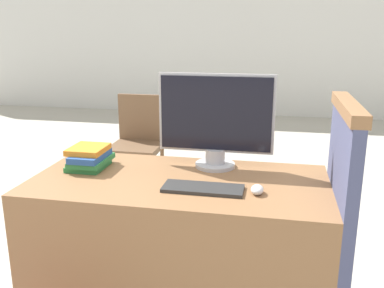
{
  "coord_description": "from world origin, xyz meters",
  "views": [
    {
      "loc": [
        0.45,
        -1.54,
        1.46
      ],
      "look_at": [
        0.07,
        0.32,
        0.94
      ],
      "focal_mm": 40.0,
      "sensor_mm": 36.0,
      "label": 1
    }
  ],
  "objects_px": {
    "book_stack": "(90,158)",
    "far_chair": "(138,138)",
    "mouse": "(257,190)",
    "monitor": "(216,121)",
    "keyboard": "(203,188)"
  },
  "relations": [
    {
      "from": "monitor",
      "to": "far_chair",
      "type": "xyz_separation_m",
      "value": [
        -0.92,
        1.47,
        -0.51
      ]
    },
    {
      "from": "keyboard",
      "to": "mouse",
      "type": "relative_size",
      "value": 4.33
    },
    {
      "from": "keyboard",
      "to": "book_stack",
      "type": "bearing_deg",
      "value": 162.76
    },
    {
      "from": "monitor",
      "to": "mouse",
      "type": "relative_size",
      "value": 7.08
    },
    {
      "from": "monitor",
      "to": "far_chair",
      "type": "bearing_deg",
      "value": 122.03
    },
    {
      "from": "mouse",
      "to": "far_chair",
      "type": "relative_size",
      "value": 0.1
    },
    {
      "from": "monitor",
      "to": "book_stack",
      "type": "distance_m",
      "value": 0.68
    },
    {
      "from": "mouse",
      "to": "far_chair",
      "type": "height_order",
      "value": "far_chair"
    },
    {
      "from": "mouse",
      "to": "book_stack",
      "type": "height_order",
      "value": "book_stack"
    },
    {
      "from": "mouse",
      "to": "book_stack",
      "type": "xyz_separation_m",
      "value": [
        -0.87,
        0.19,
        0.03
      ]
    },
    {
      "from": "mouse",
      "to": "book_stack",
      "type": "relative_size",
      "value": 0.33
    },
    {
      "from": "book_stack",
      "to": "far_chair",
      "type": "distance_m",
      "value": 1.67
    },
    {
      "from": "mouse",
      "to": "book_stack",
      "type": "distance_m",
      "value": 0.9
    },
    {
      "from": "mouse",
      "to": "monitor",
      "type": "bearing_deg",
      "value": 124.78
    },
    {
      "from": "far_chair",
      "to": "keyboard",
      "type": "bearing_deg",
      "value": -6.11
    }
  ]
}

